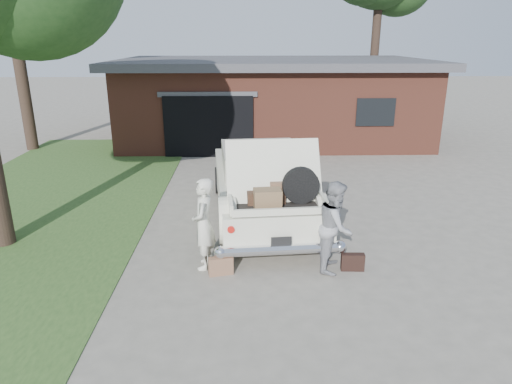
{
  "coord_description": "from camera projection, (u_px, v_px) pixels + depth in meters",
  "views": [
    {
      "loc": [
        -0.24,
        -8.32,
        4.11
      ],
      "look_at": [
        0.0,
        0.6,
        1.1
      ],
      "focal_mm": 32.0,
      "sensor_mm": 36.0,
      "label": 1
    }
  ],
  "objects": [
    {
      "name": "grass_strip",
      "position": [
        43.0,
        204.0,
        11.89
      ],
      "size": [
        6.0,
        16.0,
        0.02
      ],
      "primitive_type": "cube",
      "color": "#2D4C1E",
      "rests_on": "ground"
    },
    {
      "name": "sedan",
      "position": [
        263.0,
        184.0,
        10.83
      ],
      "size": [
        2.64,
        5.84,
        2.22
      ],
      "rotation": [
        0.0,
        0.0,
        0.08
      ],
      "color": "silver",
      "rests_on": "ground"
    },
    {
      "name": "suitcase_left",
      "position": [
        221.0,
        266.0,
        8.31
      ],
      "size": [
        0.47,
        0.24,
        0.34
      ],
      "primitive_type": "cube",
      "rotation": [
        0.0,
        0.0,
        0.22
      ],
      "color": "#895F45",
      "rests_on": "ground"
    },
    {
      "name": "suitcase_right",
      "position": [
        353.0,
        262.0,
        8.47
      ],
      "size": [
        0.43,
        0.16,
        0.33
      ],
      "primitive_type": "cube",
      "rotation": [
        0.0,
        0.0,
        -0.05
      ],
      "color": "black",
      "rests_on": "ground"
    },
    {
      "name": "woman_right",
      "position": [
        335.0,
        226.0,
        8.34
      ],
      "size": [
        0.85,
        0.98,
        1.7
      ],
      "primitive_type": "imported",
      "rotation": [
        0.0,
        0.0,
        1.29
      ],
      "color": "gray",
      "rests_on": "ground"
    },
    {
      "name": "ground",
      "position": [
        257.0,
        253.0,
        9.2
      ],
      "size": [
        90.0,
        90.0,
        0.0
      ],
      "primitive_type": "plane",
      "color": "gray",
      "rests_on": "ground"
    },
    {
      "name": "house",
      "position": [
        272.0,
        98.0,
        19.55
      ],
      "size": [
        12.8,
        7.8,
        3.3
      ],
      "color": "brown",
      "rests_on": "ground"
    },
    {
      "name": "woman_left",
      "position": [
        203.0,
        224.0,
        8.39
      ],
      "size": [
        0.44,
        0.65,
        1.74
      ],
      "primitive_type": "imported",
      "rotation": [
        0.0,
        0.0,
        -1.62
      ],
      "color": "beige",
      "rests_on": "ground"
    }
  ]
}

